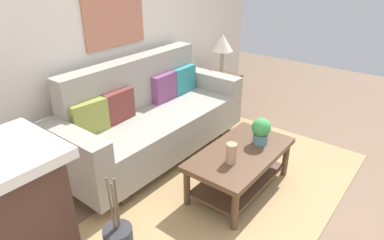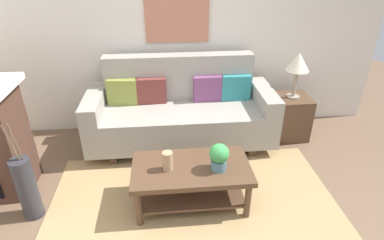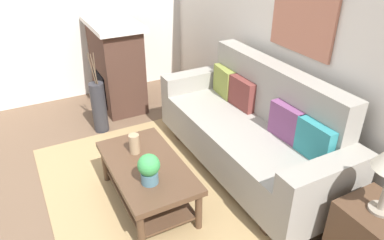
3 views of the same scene
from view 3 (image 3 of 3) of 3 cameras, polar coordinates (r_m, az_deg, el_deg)
ground_plane at (r=3.31m, az=-15.37°, el=-15.47°), size 9.27×9.27×0.00m
wall_back at (r=3.56m, az=18.12°, el=12.82°), size 5.27×0.10×2.70m
wall_left at (r=5.23m, az=-18.73°, el=17.66°), size 0.10×5.13×2.70m
area_rug at (r=3.39m, az=-7.02°, el=-13.02°), size 2.79×1.65×0.01m
couch at (r=3.62m, az=9.34°, el=-1.82°), size 2.24×0.84×1.08m
throw_pillow_olive at (r=4.08m, az=5.27°, el=6.11°), size 0.37×0.16×0.32m
throw_pillow_maroon at (r=3.81m, az=8.09°, el=4.24°), size 0.36×0.13×0.32m
throw_pillow_plum at (r=3.34m, az=14.93°, el=-0.35°), size 0.37×0.14×0.32m
throw_pillow_teal at (r=3.13m, az=19.08°, el=-3.14°), size 0.36×0.12×0.32m
coffee_table at (r=3.21m, az=-7.15°, el=-8.63°), size 1.10×0.60×0.43m
tabletop_vase at (r=3.25m, az=-9.15°, el=-3.76°), size 0.09×0.09×0.18m
potted_plant_tabletop at (r=2.86m, az=-6.86°, el=-7.62°), size 0.18×0.18×0.26m
side_table at (r=2.98m, az=26.43°, el=-16.66°), size 0.44×0.44×0.56m
fireplace at (r=4.93m, az=-11.97°, el=8.63°), size 1.02×0.58×1.16m
floor_vase at (r=4.43m, az=-14.57°, el=1.94°), size 0.17×0.17×0.62m
floor_vase_branch_a at (r=4.21m, az=-15.33°, el=7.77°), size 0.04×0.04×0.36m
floor_vase_branch_b at (r=4.24m, az=-15.20°, el=7.95°), size 0.02×0.02×0.36m
floor_vase_branch_c at (r=4.24m, az=-15.66°, el=7.85°), size 0.05×0.05×0.36m
framed_painting at (r=3.50m, az=17.27°, el=15.90°), size 0.77×0.03×0.72m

